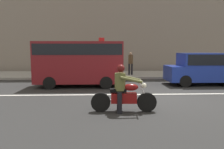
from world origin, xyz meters
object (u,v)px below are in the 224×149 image
at_px(parked_van_maroon, 80,61).
at_px(parked_hatchback_cobalt_blue, 202,68).
at_px(motorcycle_with_rider_olive, 123,92).
at_px(street_sign_post, 102,52).
at_px(pedestrian_bystander, 131,62).

relative_size(parked_van_maroon, parked_hatchback_cobalt_blue, 1.17).
relative_size(motorcycle_with_rider_olive, street_sign_post, 0.75).
xyz_separation_m(parked_hatchback_cobalt_blue, street_sign_post, (-5.71, 4.61, 0.89)).
xyz_separation_m(motorcycle_with_rider_olive, parked_hatchback_cobalt_blue, (4.91, 5.12, 0.31)).
bearing_deg(street_sign_post, parked_hatchback_cobalt_blue, -38.88).
bearing_deg(street_sign_post, motorcycle_with_rider_olive, -85.28).
height_order(motorcycle_with_rider_olive, parked_hatchback_cobalt_blue, parked_hatchback_cobalt_blue).
bearing_deg(parked_hatchback_cobalt_blue, parked_van_maroon, -178.07).
distance_m(parked_hatchback_cobalt_blue, street_sign_post, 7.39).
distance_m(motorcycle_with_rider_olive, parked_van_maroon, 5.31).
bearing_deg(parked_van_maroon, motorcycle_with_rider_olive, -68.41).
xyz_separation_m(street_sign_post, pedestrian_bystander, (2.15, -0.80, -0.70)).
distance_m(parked_van_maroon, street_sign_post, 4.99).
relative_size(street_sign_post, pedestrian_bystander, 1.67).
xyz_separation_m(motorcycle_with_rider_olive, street_sign_post, (-0.80, 9.73, 1.20)).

